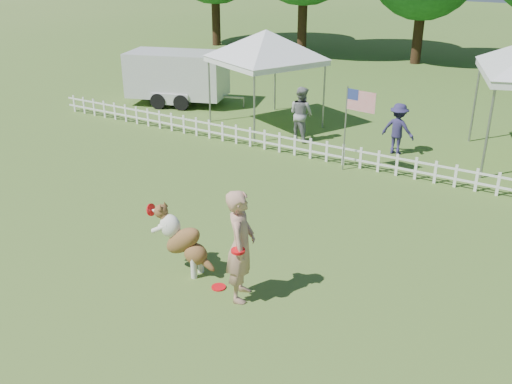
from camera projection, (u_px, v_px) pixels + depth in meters
ground at (197, 287)px, 10.06m from camera, size 120.00×120.00×0.00m
picket_fence at (352, 156)px, 15.42m from camera, size 22.00×0.08×0.60m
handler at (241, 246)px, 9.41m from camera, size 0.72×0.85×1.98m
dog at (184, 241)px, 10.31m from camera, size 1.25×0.48×1.27m
frisbee_on_turf at (219, 287)px, 10.04m from camera, size 0.28×0.28×0.02m
canopy_tent_left at (266, 80)px, 18.58m from camera, size 3.90×3.90×3.04m
cargo_trailer at (177, 78)px, 21.37m from camera, size 4.88×3.29×1.97m
flag_pole at (345, 129)px, 14.88m from camera, size 0.87×0.22×2.26m
spectator_a at (301, 114)px, 17.32m from camera, size 0.95×0.83×1.67m
spectator_b at (398, 129)px, 16.24m from camera, size 0.99×0.61×1.47m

